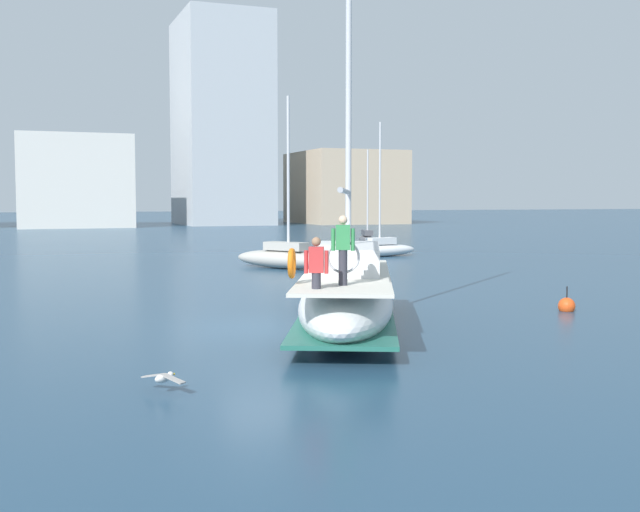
{
  "coord_description": "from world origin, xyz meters",
  "views": [
    {
      "loc": [
        -6.01,
        -19.93,
        3.41
      ],
      "look_at": [
        1.84,
        1.1,
        1.8
      ],
      "focal_mm": 44.53,
      "sensor_mm": 36.0,
      "label": 1
    }
  ],
  "objects": [
    {
      "name": "ground_plane",
      "position": [
        0.0,
        0.0,
        0.0
      ],
      "size": [
        400.0,
        400.0,
        0.0
      ],
      "primitive_type": "plane",
      "color": "navy"
    },
    {
      "name": "main_sailboat",
      "position": [
        1.86,
        -0.83,
        0.91
      ],
      "size": [
        6.12,
        9.74,
        13.18
      ],
      "color": "white",
      "rests_on": "ground"
    },
    {
      "name": "moored_sloop_near",
      "position": [
        5.86,
        17.2,
        0.6
      ],
      "size": [
        4.22,
        5.39,
        8.39
      ],
      "color": "#B7B2A8",
      "rests_on": "ground"
    },
    {
      "name": "moored_sloop_far",
      "position": [
        14.02,
        22.9,
        0.53
      ],
      "size": [
        4.62,
        1.97,
        7.93
      ],
      "color": "white",
      "rests_on": "ground"
    },
    {
      "name": "moored_catamaran",
      "position": [
        18.26,
        34.98,
        0.5
      ],
      "size": [
        1.93,
        4.27,
        7.11
      ],
      "color": "#4C4C51",
      "rests_on": "ground"
    },
    {
      "name": "seagull",
      "position": [
        -3.78,
        -6.05,
        0.27
      ],
      "size": [
        0.68,
        0.84,
        0.17
      ],
      "color": "silver",
      "rests_on": "ground"
    },
    {
      "name": "mooring_buoy",
      "position": [
        9.44,
        -0.07,
        0.16
      ],
      "size": [
        0.52,
        0.52,
        0.86
      ],
      "color": "#EA4C19",
      "rests_on": "ground"
    },
    {
      "name": "waterfront_buildings",
      "position": [
        -2.26,
        84.4,
        10.05
      ],
      "size": [
        86.84,
        17.8,
        27.56
      ],
      "color": "beige",
      "rests_on": "ground"
    }
  ]
}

